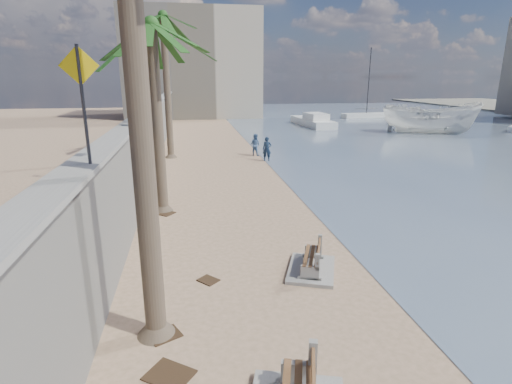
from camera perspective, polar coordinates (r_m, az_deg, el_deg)
ground_plane at (r=9.51m, az=10.55°, el=-18.67°), size 140.00×140.00×0.00m
seawall at (r=27.63m, az=-14.36°, el=8.05°), size 0.45×70.00×3.50m
wall_cap at (r=27.45m, az=-14.63°, el=11.77°), size 0.80×70.00×0.12m
end_building at (r=59.32m, az=-9.07°, el=17.48°), size 18.00×12.00×14.00m
bench_far at (r=11.68m, az=7.97°, el=-9.62°), size 1.87×2.21×0.79m
palm_mid at (r=16.36m, az=-14.75°, el=21.84°), size 5.00×5.00×8.16m
palm_back at (r=28.17m, az=-13.16°, el=23.05°), size 5.00×5.00×10.05m
pedestrian_sign at (r=9.04m, az=-23.65°, el=13.36°), size 0.78×0.07×2.40m
streetlight at (r=19.46m, az=-16.97°, el=19.17°), size 0.28×0.28×5.12m
person_a at (r=26.51m, az=1.58°, el=6.40°), size 0.75×0.60×1.83m
person_b at (r=28.45m, az=-0.13°, el=6.94°), size 1.04×1.00×1.70m
boat_cruiser at (r=43.39m, az=23.65°, el=9.77°), size 4.65×4.61×3.98m
yacht_near at (r=51.51m, az=21.23°, el=9.43°), size 6.58×12.20×1.50m
yacht_far at (r=46.98m, az=8.05°, el=9.80°), size 2.96×8.86×1.50m
sailboat_west at (r=58.00m, az=15.48°, el=10.53°), size 7.04×2.47×9.26m
debris_a at (r=8.38m, az=-12.28°, el=-24.19°), size 1.07×1.03×0.03m
debris_b at (r=9.37m, az=-12.88°, el=-19.30°), size 0.80×0.74×0.03m
debris_c at (r=16.73m, az=-12.60°, el=-3.02°), size 0.75×0.77×0.03m
debris_d at (r=11.29m, az=-6.84°, el=-12.40°), size 0.67×0.67×0.03m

